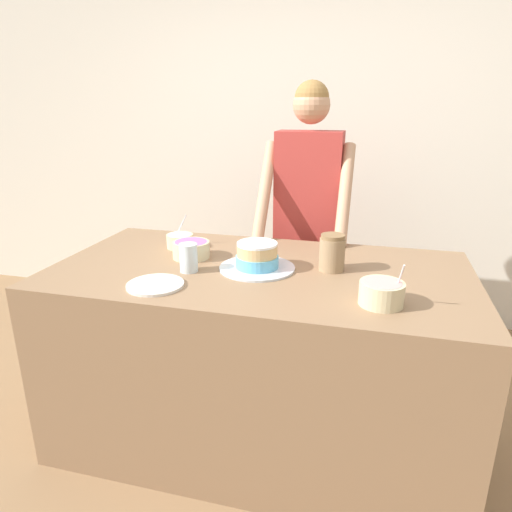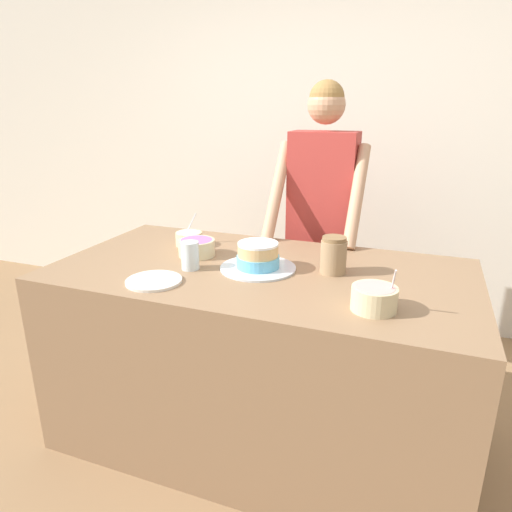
# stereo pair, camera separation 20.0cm
# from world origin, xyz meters

# --- Properties ---
(ground_plane) EXTENTS (14.00, 14.00, 0.00)m
(ground_plane) POSITION_xyz_m (0.00, 0.00, 0.00)
(ground_plane) COLOR #93704C
(wall_back) EXTENTS (10.00, 0.05, 2.60)m
(wall_back) POSITION_xyz_m (0.00, 2.06, 1.30)
(wall_back) COLOR silver
(wall_back) RESTS_ON ground_plane
(counter) EXTENTS (1.89, 0.98, 0.89)m
(counter) POSITION_xyz_m (0.00, 0.49, 0.45)
(counter) COLOR #8C6B4C
(counter) RESTS_ON ground_plane
(person_baker) EXTENTS (0.51, 0.47, 1.73)m
(person_baker) POSITION_xyz_m (0.10, 1.24, 1.06)
(person_baker) COLOR #2D2D38
(person_baker) RESTS_ON ground_plane
(cake) EXTENTS (0.34, 0.34, 0.12)m
(cake) POSITION_xyz_m (-0.01, 0.48, 0.94)
(cake) COLOR silver
(cake) RESTS_ON counter
(frosting_bowl_purple) EXTENTS (0.18, 0.18, 0.08)m
(frosting_bowl_purple) POSITION_xyz_m (-0.36, 0.56, 0.94)
(frosting_bowl_purple) COLOR beige
(frosting_bowl_purple) RESTS_ON counter
(frosting_bowl_pink) EXTENTS (0.17, 0.17, 0.18)m
(frosting_bowl_pink) POSITION_xyz_m (0.53, 0.22, 0.94)
(frosting_bowl_pink) COLOR beige
(frosting_bowl_pink) RESTS_ON counter
(frosting_bowl_white) EXTENTS (0.14, 0.14, 0.16)m
(frosting_bowl_white) POSITION_xyz_m (-0.48, 0.69, 0.93)
(frosting_bowl_white) COLOR beige
(frosting_bowl_white) RESTS_ON counter
(drinking_glass) EXTENTS (0.08, 0.08, 0.13)m
(drinking_glass) POSITION_xyz_m (-0.29, 0.37, 0.95)
(drinking_glass) COLOR silver
(drinking_glass) RESTS_ON counter
(ceramic_plate) EXTENTS (0.23, 0.23, 0.01)m
(ceramic_plate) POSITION_xyz_m (-0.36, 0.17, 0.90)
(ceramic_plate) COLOR white
(ceramic_plate) RESTS_ON counter
(stoneware_jar) EXTENTS (0.11, 0.11, 0.17)m
(stoneware_jar) POSITION_xyz_m (0.32, 0.55, 0.97)
(stoneware_jar) COLOR #9E7F5B
(stoneware_jar) RESTS_ON counter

